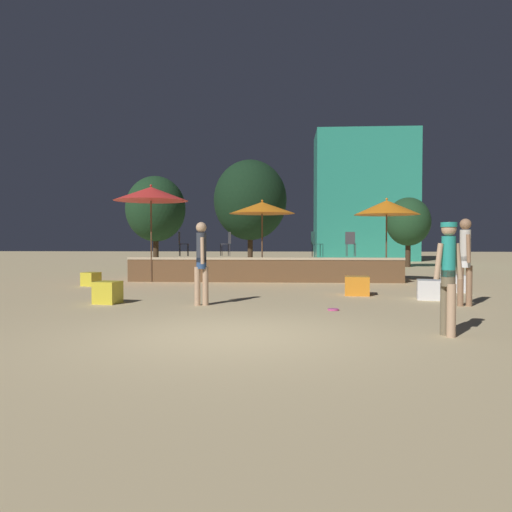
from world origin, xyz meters
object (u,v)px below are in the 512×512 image
person_0 (448,272)px  person_2 (201,259)px  frisbee_disc (333,309)px  background_tree_0 (250,200)px  patio_umbrella_0 (151,194)px  cube_seat_2 (108,292)px  cube_seat_0 (357,286)px  bistro_chair_0 (315,241)px  background_tree_1 (408,222)px  background_tree_2 (156,209)px  bistro_chair_3 (228,241)px  patio_umbrella_2 (387,208)px  cube_seat_4 (453,283)px  cube_seat_3 (430,290)px  bistro_chair_2 (350,241)px  patio_umbrella_1 (262,208)px  bistro_chair_1 (181,241)px  cube_seat_1 (91,279)px  person_1 (465,257)px

person_0 → person_2: person_2 is taller
frisbee_disc → background_tree_0: size_ratio=0.04×
patio_umbrella_0 → cube_seat_2: size_ratio=5.69×
cube_seat_0 → bistro_chair_0: size_ratio=0.76×
background_tree_1 → background_tree_2: (-13.22, -2.66, 0.58)m
bistro_chair_3 → background_tree_1: background_tree_1 is taller
patio_umbrella_2 → cube_seat_4: size_ratio=3.96×
cube_seat_3 → cube_seat_4: cube_seat_4 is taller
bistro_chair_2 → background_tree_2: bearing=144.1°
cube_seat_2 → cube_seat_3: cube_seat_2 is taller
patio_umbrella_1 → bistro_chair_1: size_ratio=3.14×
cube_seat_1 → cube_seat_2: bearing=-63.7°
cube_seat_2 → frisbee_disc: bearing=-9.3°
patio_umbrella_1 → cube_seat_3: size_ratio=3.91×
patio_umbrella_2 → person_0: 9.86m
patio_umbrella_2 → person_2: size_ratio=1.58×
cube_seat_4 → bistro_chair_2: (-2.25, 4.61, 1.16)m
person_1 → bistro_chair_2: 7.83m
bistro_chair_2 → bistro_chair_3: 4.60m
bistro_chair_0 → background_tree_2: size_ratio=0.19×
cube_seat_1 → cube_seat_2: (2.11, -4.27, 0.04)m
person_0 → patio_umbrella_0: bearing=-159.3°
cube_seat_3 → frisbee_disc: bearing=-140.5°
background_tree_0 → bistro_chair_0: bearing=-71.7°
bistro_chair_2 → person_2: bearing=-119.3°
cube_seat_0 → frisbee_disc: 3.07m
cube_seat_2 → person_0: bearing=-28.4°
patio_umbrella_1 → cube_seat_2: 7.25m
person_2 → background_tree_0: bearing=-106.1°
patio_umbrella_2 → background_tree_2: 12.66m
cube_seat_0 → bistro_chair_3: bearing=125.9°
patio_umbrella_2 → background_tree_0: 11.27m
bistro_chair_2 → frisbee_disc: bearing=-100.6°
cube_seat_3 → bistro_chair_0: size_ratio=0.80×
cube_seat_1 → background_tree_2: 10.07m
bistro_chair_3 → frisbee_disc: bearing=2.4°
background_tree_0 → background_tree_2: 5.14m
person_1 → background_tree_1: bearing=-100.5°
bistro_chair_1 → background_tree_2: size_ratio=0.19×
cube_seat_0 → background_tree_0: background_tree_0 is taller
cube_seat_3 → cube_seat_1: bearing=162.6°
patio_umbrella_0 → person_2: 7.00m
background_tree_0 → background_tree_1: (8.57, 0.54, -1.18)m
person_0 → bistro_chair_3: bistro_chair_3 is taller
bistro_chair_3 → cube_seat_3: bearing=23.3°
patio_umbrella_0 → bistro_chair_0: (5.66, 1.03, -1.63)m
cube_seat_0 → cube_seat_2: bearing=-160.2°
cube_seat_1 → person_0: person_0 is taller
patio_umbrella_2 → patio_umbrella_0: bearing=-177.8°
bistro_chair_2 → cube_seat_3: bearing=-81.5°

